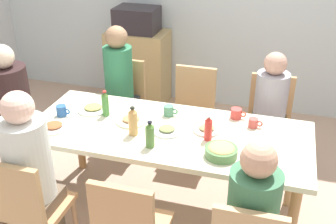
{
  "coord_description": "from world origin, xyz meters",
  "views": [
    {
      "loc": [
        0.74,
        -2.5,
        2.26
      ],
      "look_at": [
        0.0,
        0.0,
        0.89
      ],
      "focal_mm": 43.64,
      "sensor_mm": 36.0,
      "label": 1
    }
  ],
  "objects": [
    {
      "name": "chair_5",
      "position": [
        0.0,
        0.81,
        0.51
      ],
      "size": [
        0.4,
        0.4,
        0.9
      ],
      "color": "tan",
      "rests_on": "ground_plane"
    },
    {
      "name": "cup_0",
      "position": [
        -0.06,
        0.22,
        0.78
      ],
      "size": [
        0.11,
        0.08,
        0.08
      ],
      "color": "#4F8B69",
      "rests_on": "dining_table"
    },
    {
      "name": "plate_3",
      "position": [
        0.0,
        -0.03,
        0.76
      ],
      "size": [
        0.21,
        0.21,
        0.04
      ],
      "color": "white",
      "rests_on": "dining_table"
    },
    {
      "name": "bowl_0",
      "position": [
        0.43,
        -0.23,
        0.78
      ],
      "size": [
        0.22,
        0.22,
        0.08
      ],
      "color": "#517C47",
      "rests_on": "dining_table"
    },
    {
      "name": "plate_0",
      "position": [
        0.28,
        0.07,
        0.76
      ],
      "size": [
        0.2,
        0.2,
        0.04
      ],
      "color": "silver",
      "rests_on": "dining_table"
    },
    {
      "name": "person_6",
      "position": [
        -0.69,
        -0.72,
        0.76
      ],
      "size": [
        0.3,
        0.3,
        1.29
      ],
      "color": "#4F4843",
      "rests_on": "ground_plane"
    },
    {
      "name": "microwave",
      "position": [
        -0.9,
        1.81,
        1.04
      ],
      "size": [
        0.48,
        0.36,
        0.28
      ],
      "primitive_type": "cube",
      "color": "#2A242A",
      "rests_on": "side_cabinet"
    },
    {
      "name": "person_2",
      "position": [
        -1.33,
        0.0,
        0.76
      ],
      "size": [
        0.33,
        0.33,
        1.27
      ],
      "color": "#43403B",
      "rests_on": "ground_plane"
    },
    {
      "name": "bottle_1",
      "position": [
        -0.22,
        -0.13,
        0.85
      ],
      "size": [
        0.07,
        0.07,
        0.22
      ],
      "color": "tan",
      "rests_on": "dining_table"
    },
    {
      "name": "person_0",
      "position": [
        -0.69,
        0.72,
        0.75
      ],
      "size": [
        0.3,
        0.3,
        1.27
      ],
      "color": "#404139",
      "rests_on": "ground_plane"
    },
    {
      "name": "bottle_3",
      "position": [
        -0.53,
        0.09,
        0.84
      ],
      "size": [
        0.06,
        0.06,
        0.21
      ],
      "color": "#42833A",
      "rests_on": "dining_table"
    },
    {
      "name": "cup_3",
      "position": [
        0.72,
        -0.29,
        0.79
      ],
      "size": [
        0.11,
        0.07,
        0.1
      ],
      "color": "#E4CB52",
      "rests_on": "dining_table"
    },
    {
      "name": "cup_1",
      "position": [
        0.6,
        0.22,
        0.78
      ],
      "size": [
        0.11,
        0.07,
        0.07
      ],
      "color": "#C74E47",
      "rests_on": "dining_table"
    },
    {
      "name": "ground_plane",
      "position": [
        0.0,
        0.0,
        0.0
      ],
      "size": [
        6.62,
        6.62,
        0.0
      ],
      "primitive_type": "plane",
      "color": "tan"
    },
    {
      "name": "side_cabinet",
      "position": [
        -0.9,
        1.81,
        0.45
      ],
      "size": [
        0.7,
        0.44,
        0.9
      ],
      "primitive_type": "cube",
      "color": "tan",
      "rests_on": "ground_plane"
    },
    {
      "name": "chair_6",
      "position": [
        -0.69,
        -0.81,
        0.51
      ],
      "size": [
        0.4,
        0.4,
        0.9
      ],
      "color": "tan",
      "rests_on": "ground_plane"
    },
    {
      "name": "chair_0",
      "position": [
        -0.69,
        0.81,
        0.51
      ],
      "size": [
        0.4,
        0.4,
        0.9
      ],
      "color": "tan",
      "rests_on": "ground_plane"
    },
    {
      "name": "person_3",
      "position": [
        0.69,
        0.72,
        0.69
      ],
      "size": [
        0.3,
        0.3,
        1.17
      ],
      "color": "#454449",
      "rests_on": "ground_plane"
    },
    {
      "name": "plate_2",
      "position": [
        -0.67,
        0.14,
        0.76
      ],
      "size": [
        0.26,
        0.26,
        0.04
      ],
      "color": "white",
      "rests_on": "dining_table"
    },
    {
      "name": "plate_1",
      "position": [
        -0.31,
        0.04,
        0.76
      ],
      "size": [
        0.24,
        0.24,
        0.04
      ],
      "color": "silver",
      "rests_on": "dining_table"
    },
    {
      "name": "person_4",
      "position": [
        0.69,
        -0.72,
        0.71
      ],
      "size": [
        0.3,
        0.3,
        1.19
      ],
      "color": "#423A38",
      "rests_on": "ground_plane"
    },
    {
      "name": "plate_4",
      "position": [
        -0.82,
        -0.22,
        0.76
      ],
      "size": [
        0.24,
        0.24,
        0.04
      ],
      "color": "white",
      "rests_on": "dining_table"
    },
    {
      "name": "chair_3",
      "position": [
        0.69,
        0.81,
        0.51
      ],
      "size": [
        0.4,
        0.4,
        0.9
      ],
      "color": "tan",
      "rests_on": "ground_plane"
    },
    {
      "name": "cup_2",
      "position": [
        -0.86,
        -0.02,
        0.79
      ],
      "size": [
        0.11,
        0.08,
        0.09
      ],
      "color": "#2E5EA3",
      "rests_on": "dining_table"
    },
    {
      "name": "bottle_0",
      "position": [
        0.31,
        -0.05,
        0.83
      ],
      "size": [
        0.05,
        0.05,
        0.19
      ],
      "color": "red",
      "rests_on": "dining_table"
    },
    {
      "name": "cup_4",
      "position": [
        0.46,
        0.33,
        0.78
      ],
      "size": [
        0.12,
        0.09,
        0.08
      ],
      "color": "#CC433D",
      "rests_on": "dining_table"
    },
    {
      "name": "dining_table",
      "position": [
        0.0,
        0.0,
        0.66
      ],
      "size": [
        2.08,
        0.86,
        0.74
      ],
      "color": "beige",
      "rests_on": "ground_plane"
    },
    {
      "name": "chair_2",
      "position": [
        -1.42,
        0.0,
        0.51
      ],
      "size": [
        0.4,
        0.4,
        0.9
      ],
      "color": "#36404C",
      "rests_on": "ground_plane"
    },
    {
      "name": "bottle_2",
      "position": [
        -0.05,
        -0.25,
        0.83
      ],
      "size": [
        0.06,
        0.06,
        0.2
      ],
      "color": "#4C7938",
      "rests_on": "dining_table"
    }
  ]
}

